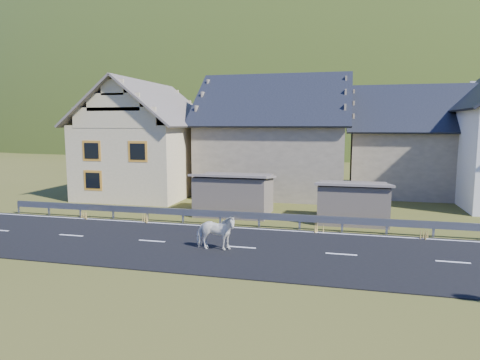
# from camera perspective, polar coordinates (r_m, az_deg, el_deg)

# --- Properties ---
(ground) EXTENTS (160.00, 160.00, 0.00)m
(ground) POSITION_cam_1_polar(r_m,az_deg,el_deg) (17.81, 0.21, -9.09)
(ground) COLOR #3E4515
(ground) RESTS_ON ground
(road) EXTENTS (60.00, 7.00, 0.04)m
(road) POSITION_cam_1_polar(r_m,az_deg,el_deg) (17.81, 0.21, -9.02)
(road) COLOR black
(road) RESTS_ON ground
(lane_markings) EXTENTS (60.00, 6.60, 0.01)m
(lane_markings) POSITION_cam_1_polar(r_m,az_deg,el_deg) (17.80, 0.21, -8.95)
(lane_markings) COLOR silver
(lane_markings) RESTS_ON road
(guardrail) EXTENTS (28.10, 0.09, 0.75)m
(guardrail) POSITION_cam_1_polar(r_m,az_deg,el_deg) (21.16, 2.55, -4.86)
(guardrail) COLOR #93969B
(guardrail) RESTS_ON ground
(shed_left) EXTENTS (4.30, 3.30, 2.40)m
(shed_left) POSITION_cam_1_polar(r_m,az_deg,el_deg) (24.19, -0.79, -2.00)
(shed_left) COLOR #6D6254
(shed_left) RESTS_ON ground
(shed_right) EXTENTS (3.80, 2.90, 2.20)m
(shed_right) POSITION_cam_1_polar(r_m,az_deg,el_deg) (22.97, 14.80, -3.01)
(shed_right) COLOR #6D6254
(shed_right) RESTS_ON ground
(house_cream) EXTENTS (7.80, 9.80, 8.30)m
(house_cream) POSITION_cam_1_polar(r_m,az_deg,el_deg) (31.85, -12.40, 5.99)
(house_cream) COLOR beige
(house_cream) RESTS_ON ground
(house_stone_a) EXTENTS (10.80, 9.80, 8.90)m
(house_stone_a) POSITION_cam_1_polar(r_m,az_deg,el_deg) (32.00, 4.79, 6.63)
(house_stone_a) COLOR gray
(house_stone_a) RESTS_ON ground
(house_stone_b) EXTENTS (9.80, 8.80, 8.10)m
(house_stone_b) POSITION_cam_1_polar(r_m,az_deg,el_deg) (33.98, 22.32, 5.48)
(house_stone_b) COLOR gray
(house_stone_b) RESTS_ON ground
(mountain) EXTENTS (440.00, 280.00, 260.00)m
(mountain) POSITION_cam_1_polar(r_m,az_deg,el_deg) (198.20, 13.92, -0.05)
(mountain) COLOR #2E4015
(mountain) RESTS_ON ground
(conifer_patch) EXTENTS (76.00, 50.00, 28.00)m
(conifer_patch) POSITION_cam_1_polar(r_m,az_deg,el_deg) (139.68, -11.35, 7.67)
(conifer_patch) COLOR black
(conifer_patch) RESTS_ON ground
(horse) EXTENTS (0.81, 1.72, 1.44)m
(horse) POSITION_cam_1_polar(r_m,az_deg,el_deg) (17.31, -3.30, -6.98)
(horse) COLOR white
(horse) RESTS_ON road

